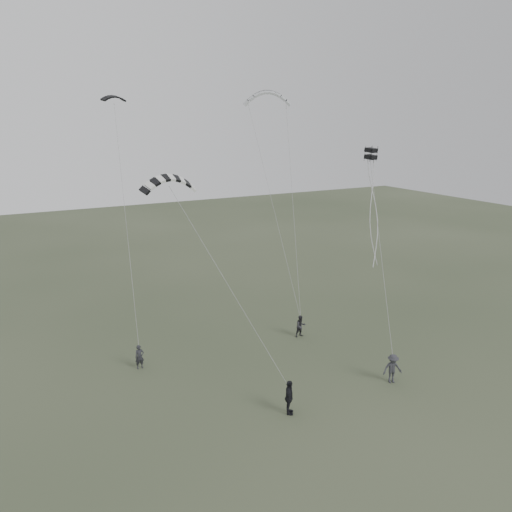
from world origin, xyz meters
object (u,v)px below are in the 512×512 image
flyer_center (289,397)px  kite_pale_large (267,92)px  flyer_far (393,369)px  flyer_right (301,326)px  kite_box (371,154)px  kite_dark_small (113,96)px  flyer_left (140,357)px  kite_striped (169,178)px

flyer_center → kite_pale_large: (8.05, 16.91, 16.35)m
flyer_far → kite_pale_large: bearing=104.2°
flyer_right → flyer_center: size_ratio=0.83×
flyer_far → kite_box: 13.65m
flyer_right → kite_dark_small: kite_dark_small is taller
flyer_left → kite_dark_small: (0.79, 5.53, 15.84)m
flyer_right → kite_dark_small: (-10.78, 6.24, 15.82)m
kite_dark_small → flyer_far: bearing=-66.7°
kite_striped → kite_box: bearing=-8.6°
flyer_far → kite_pale_large: kite_pale_large is taller
flyer_right → kite_box: bearing=-33.3°
flyer_left → flyer_right: bearing=-3.7°
kite_striped → kite_box: 13.31m
flyer_center → kite_striped: size_ratio=0.61×
flyer_right → kite_dark_small: bearing=149.7°
kite_pale_large → kite_striped: (-11.71, -9.56, -5.31)m
flyer_left → flyer_center: (5.63, -8.73, 0.18)m
flyer_right → kite_pale_large: bearing=76.4°
kite_dark_small → flyer_center: bearing=-87.9°
flyer_left → kite_striped: (1.97, -1.39, 11.23)m
flyer_right → kite_pale_large: (2.10, 8.88, 16.52)m
flyer_far → kite_box: size_ratio=2.53×
flyer_left → kite_dark_small: bearing=81.7°
kite_box → kite_striped: bearing=155.8°
flyer_left → flyer_far: size_ratio=0.86×
kite_striped → flyer_center: bearing=-65.0°
kite_dark_small → kite_box: kite_dark_small is taller
flyer_far → kite_striped: size_ratio=0.58×
flyer_left → flyer_right: (11.57, -0.71, 0.02)m
flyer_far → kite_dark_small: size_ratio=1.12×
flyer_right → kite_pale_large: size_ratio=0.42×
kite_dark_small → kite_pale_large: kite_pale_large is taller
flyer_center → flyer_far: 7.16m
flyer_left → kite_dark_small: kite_dark_small is taller
flyer_left → kite_pale_large: kite_pale_large is taller
kite_striped → flyer_right: bearing=2.6°
flyer_right → flyer_left: bearing=176.2°
flyer_right → kite_box: 12.96m
kite_box → flyer_right: bearing=129.9°
flyer_right → kite_striped: (-9.60, -0.68, 11.21)m
flyer_center → kite_striped: kite_striped is taller
flyer_right → kite_striped: bearing=-176.2°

